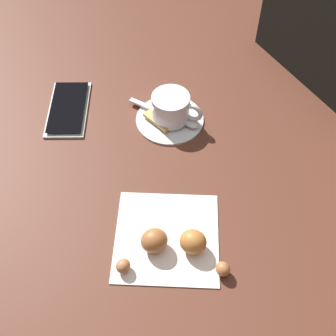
{
  "coord_description": "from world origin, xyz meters",
  "views": [
    {
      "loc": [
        -0.42,
        -0.04,
        0.58
      ],
      "look_at": [
        0.02,
        0.01,
        0.01
      ],
      "focal_mm": 47.77,
      "sensor_mm": 36.0,
      "label": 1
    }
  ],
  "objects_px": {
    "croissant": "(174,245)",
    "cell_phone": "(68,108)",
    "teaspoon": "(175,117)",
    "espresso_cup": "(172,107)",
    "saucer": "(170,119)",
    "sugar_packet": "(158,120)",
    "napkin": "(166,237)"
  },
  "relations": [
    {
      "from": "teaspoon",
      "to": "cell_phone",
      "type": "distance_m",
      "value": 0.2
    },
    {
      "from": "napkin",
      "to": "saucer",
      "type": "bearing_deg",
      "value": 5.5
    },
    {
      "from": "saucer",
      "to": "teaspoon",
      "type": "relative_size",
      "value": 0.89
    },
    {
      "from": "sugar_packet",
      "to": "cell_phone",
      "type": "height_order",
      "value": "sugar_packet"
    },
    {
      "from": "teaspoon",
      "to": "croissant",
      "type": "xyz_separation_m",
      "value": [
        -0.26,
        -0.03,
        0.01
      ]
    },
    {
      "from": "sugar_packet",
      "to": "cell_phone",
      "type": "xyz_separation_m",
      "value": [
        0.02,
        0.17,
        -0.01
      ]
    },
    {
      "from": "sugar_packet",
      "to": "napkin",
      "type": "relative_size",
      "value": 0.38
    },
    {
      "from": "teaspoon",
      "to": "sugar_packet",
      "type": "bearing_deg",
      "value": 110.79
    },
    {
      "from": "saucer",
      "to": "napkin",
      "type": "bearing_deg",
      "value": -174.5
    },
    {
      "from": "espresso_cup",
      "to": "croissant",
      "type": "relative_size",
      "value": 0.56
    },
    {
      "from": "saucer",
      "to": "croissant",
      "type": "xyz_separation_m",
      "value": [
        -0.26,
        -0.04,
        0.02
      ]
    },
    {
      "from": "teaspoon",
      "to": "napkin",
      "type": "relative_size",
      "value": 0.89
    },
    {
      "from": "espresso_cup",
      "to": "napkin",
      "type": "height_order",
      "value": "espresso_cup"
    },
    {
      "from": "teaspoon",
      "to": "cell_phone",
      "type": "height_order",
      "value": "teaspoon"
    },
    {
      "from": "sugar_packet",
      "to": "napkin",
      "type": "distance_m",
      "value": 0.23
    },
    {
      "from": "saucer",
      "to": "croissant",
      "type": "relative_size",
      "value": 0.74
    },
    {
      "from": "teaspoon",
      "to": "sugar_packet",
      "type": "xyz_separation_m",
      "value": [
        -0.01,
        0.03,
        0.0
      ]
    },
    {
      "from": "espresso_cup",
      "to": "napkin",
      "type": "bearing_deg",
      "value": -175.28
    },
    {
      "from": "teaspoon",
      "to": "napkin",
      "type": "distance_m",
      "value": 0.23
    },
    {
      "from": "cell_phone",
      "to": "saucer",
      "type": "bearing_deg",
      "value": -90.92
    },
    {
      "from": "espresso_cup",
      "to": "croissant",
      "type": "bearing_deg",
      "value": -172.68
    },
    {
      "from": "napkin",
      "to": "cell_phone",
      "type": "relative_size",
      "value": 1.03
    },
    {
      "from": "espresso_cup",
      "to": "croissant",
      "type": "xyz_separation_m",
      "value": [
        -0.26,
        -0.03,
        -0.01
      ]
    },
    {
      "from": "teaspoon",
      "to": "croissant",
      "type": "distance_m",
      "value": 0.26
    },
    {
      "from": "saucer",
      "to": "napkin",
      "type": "relative_size",
      "value": 0.8
    },
    {
      "from": "teaspoon",
      "to": "espresso_cup",
      "type": "bearing_deg",
      "value": 72.85
    },
    {
      "from": "croissant",
      "to": "cell_phone",
      "type": "relative_size",
      "value": 1.11
    },
    {
      "from": "croissant",
      "to": "sugar_packet",
      "type": "bearing_deg",
      "value": 12.71
    },
    {
      "from": "cell_phone",
      "to": "espresso_cup",
      "type": "bearing_deg",
      "value": -90.95
    },
    {
      "from": "saucer",
      "to": "cell_phone",
      "type": "height_order",
      "value": "cell_phone"
    },
    {
      "from": "saucer",
      "to": "sugar_packet",
      "type": "relative_size",
      "value": 2.1
    },
    {
      "from": "espresso_cup",
      "to": "sugar_packet",
      "type": "xyz_separation_m",
      "value": [
        -0.01,
        0.02,
        -0.02
      ]
    }
  ]
}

